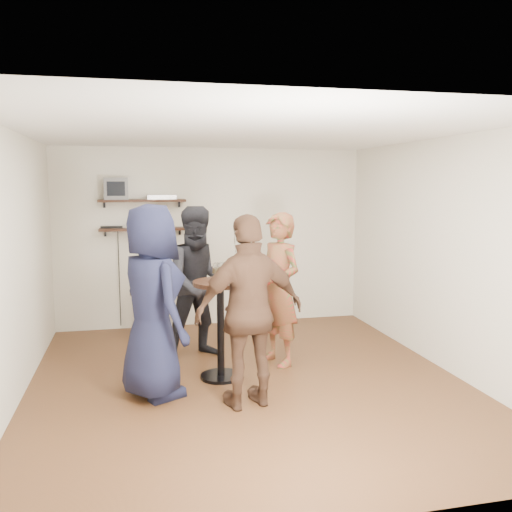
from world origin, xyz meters
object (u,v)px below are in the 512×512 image
(radio, at_px, (140,224))
(drinks_table, at_px, (221,316))
(crt_monitor, at_px, (116,189))
(dvd_deck, at_px, (162,197))
(side_table, at_px, (152,301))
(person_dark, at_px, (200,282))
(person_brown, at_px, (250,312))
(person_plaid, at_px, (279,289))
(person_navy, at_px, (152,302))

(radio, xyz_separation_m, drinks_table, (0.78, -2.19, -0.84))
(crt_monitor, bearing_deg, radio, 0.00)
(crt_monitor, distance_m, dvd_deck, 0.63)
(radio, bearing_deg, drinks_table, -70.34)
(side_table, distance_m, person_dark, 1.25)
(radio, relative_size, person_dark, 0.12)
(radio, distance_m, person_brown, 3.18)
(dvd_deck, distance_m, drinks_table, 2.55)
(drinks_table, bearing_deg, dvd_deck, 102.30)
(person_plaid, xyz_separation_m, person_navy, (-1.46, -0.67, 0.07))
(person_plaid, bearing_deg, radio, -165.01)
(person_dark, height_order, person_brown, person_dark)
(drinks_table, bearing_deg, crt_monitor, 116.54)
(side_table, relative_size, person_navy, 0.31)
(drinks_table, bearing_deg, person_navy, -154.89)
(side_table, bearing_deg, person_plaid, -47.33)
(dvd_deck, relative_size, person_plaid, 0.23)
(crt_monitor, bearing_deg, drinks_table, -63.46)
(drinks_table, xyz_separation_m, person_navy, (-0.73, -0.34, 0.27))
(drinks_table, xyz_separation_m, person_brown, (0.15, -0.79, 0.22))
(dvd_deck, distance_m, person_navy, 2.71)
(drinks_table, relative_size, person_brown, 0.59)
(person_plaid, bearing_deg, side_table, -161.48)
(crt_monitor, relative_size, person_navy, 0.17)
(dvd_deck, height_order, person_brown, dvd_deck)
(crt_monitor, xyz_separation_m, radio, (0.31, 0.00, -0.50))
(person_plaid, bearing_deg, person_dark, -142.84)
(crt_monitor, height_order, drinks_table, crt_monitor)
(side_table, xyz_separation_m, person_navy, (-0.07, -2.18, 0.46))
(crt_monitor, distance_m, person_navy, 2.77)
(side_table, distance_m, person_brown, 2.78)
(crt_monitor, distance_m, side_table, 1.63)
(dvd_deck, relative_size, side_table, 0.68)
(radio, bearing_deg, person_dark, -64.55)
(radio, height_order, side_table, radio)
(person_brown, bearing_deg, radio, -83.44)
(crt_monitor, distance_m, person_brown, 3.41)
(radio, xyz_separation_m, person_navy, (0.06, -2.53, -0.57))
(crt_monitor, distance_m, radio, 0.59)
(person_plaid, relative_size, person_brown, 0.97)
(drinks_table, xyz_separation_m, person_dark, (-0.12, 0.79, 0.23))
(crt_monitor, bearing_deg, person_dark, -55.05)
(dvd_deck, bearing_deg, side_table, -117.38)
(radio, xyz_separation_m, side_table, (0.12, -0.35, -1.03))
(dvd_deck, bearing_deg, drinks_table, -77.70)
(dvd_deck, bearing_deg, radio, 180.00)
(radio, bearing_deg, crt_monitor, 180.00)
(person_brown, bearing_deg, dvd_deck, -88.93)
(crt_monitor, relative_size, radio, 1.45)
(person_plaid, distance_m, person_dark, 0.97)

